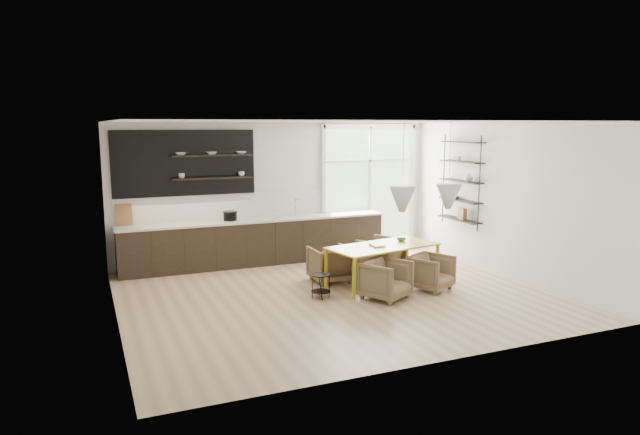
{
  "coord_description": "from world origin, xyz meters",
  "views": [
    {
      "loc": [
        -3.86,
        -8.47,
        2.85
      ],
      "look_at": [
        -0.05,
        0.6,
        1.24
      ],
      "focal_mm": 32.0,
      "sensor_mm": 36.0,
      "label": 1
    }
  ],
  "objects": [
    {
      "name": "table_bowl",
      "position": [
        1.52,
        0.44,
        0.76
      ],
      "size": [
        0.23,
        0.23,
        0.06
      ],
      "primitive_type": "imported",
      "rotation": [
        0.0,
        0.0,
        0.37
      ],
      "color": "#467F52",
      "rests_on": "dining_table"
    },
    {
      "name": "armchair_back_right",
      "position": [
        1.42,
        1.04,
        0.34
      ],
      "size": [
        1.01,
        1.02,
        0.69
      ],
      "primitive_type": "imported",
      "rotation": [
        0.0,
        0.0,
        3.67
      ],
      "color": "#7F6446",
      "rests_on": "ground"
    },
    {
      "name": "table_book",
      "position": [
        0.79,
        0.26,
        0.74
      ],
      "size": [
        0.26,
        0.33,
        0.03
      ],
      "primitive_type": "imported",
      "rotation": [
        0.0,
        0.0,
        -0.11
      ],
      "color": "white",
      "rests_on": "dining_table"
    },
    {
      "name": "armchair_front_right",
      "position": [
        1.66,
        -0.33,
        0.31
      ],
      "size": [
        0.89,
        0.89,
        0.61
      ],
      "primitive_type": "imported",
      "rotation": [
        0.0,
        0.0,
        0.47
      ],
      "color": "#7F6446",
      "rests_on": "ground"
    },
    {
      "name": "wire_stool",
      "position": [
        -0.31,
        -0.05,
        0.26
      ],
      "size": [
        0.32,
        0.32,
        0.41
      ],
      "rotation": [
        0.0,
        0.0,
        -0.42
      ],
      "color": "black",
      "rests_on": "ground"
    },
    {
      "name": "right_shelving",
      "position": [
        3.36,
        1.17,
        1.65
      ],
      "size": [
        0.26,
        1.22,
        1.9
      ],
      "color": "black",
      "rests_on": "ground"
    },
    {
      "name": "kitchen_run",
      "position": [
        -0.69,
        2.69,
        0.6
      ],
      "size": [
        5.54,
        0.69,
        2.75
      ],
      "color": "black",
      "rests_on": "ground"
    },
    {
      "name": "armchair_back_left",
      "position": [
        0.26,
        0.83,
        0.33
      ],
      "size": [
        0.7,
        0.72,
        0.65
      ],
      "primitive_type": "imported",
      "rotation": [
        0.0,
        0.0,
        3.13
      ],
      "color": "#7F6446",
      "rests_on": "ground"
    },
    {
      "name": "dining_table",
      "position": [
        1.02,
        0.24,
        0.68
      ],
      "size": [
        2.13,
        1.27,
        0.73
      ],
      "rotation": [
        0.0,
        0.0,
        0.2
      ],
      "color": "#B1A51D",
      "rests_on": "ground"
    },
    {
      "name": "armchair_front_left",
      "position": [
        0.67,
        -0.49,
        0.32
      ],
      "size": [
        0.94,
        0.95,
        0.65
      ],
      "primitive_type": "imported",
      "rotation": [
        0.0,
        0.0,
        0.49
      ],
      "color": "#7F6446",
      "rests_on": "ground"
    },
    {
      "name": "room",
      "position": [
        0.58,
        1.1,
        1.46
      ],
      "size": [
        7.02,
        6.01,
        2.91
      ],
      "color": "#CCAD86",
      "rests_on": "ground"
    }
  ]
}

